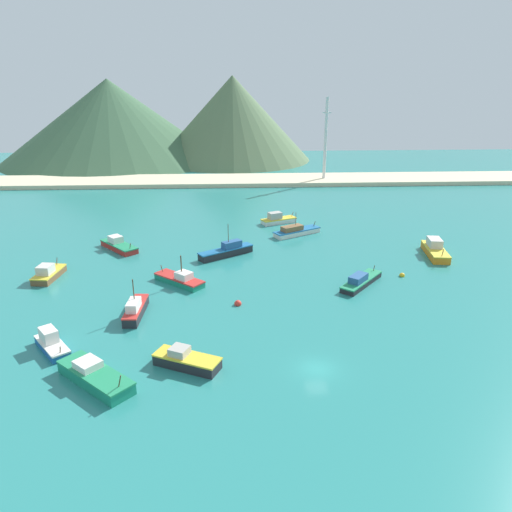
% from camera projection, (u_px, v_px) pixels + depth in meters
% --- Properties ---
extents(ground, '(260.00, 280.00, 0.50)m').
position_uv_depth(ground, '(289.00, 273.00, 85.32)').
color(ground, teal).
extents(fishing_boat_0, '(8.41, 5.58, 2.59)m').
position_uv_depth(fishing_boat_0, '(278.00, 219.00, 112.30)').
color(fishing_boat_0, silver).
rests_on(fishing_boat_0, ground).
extents(fishing_boat_1, '(3.78, 7.53, 2.59)m').
position_uv_depth(fishing_boat_1, '(48.00, 273.00, 81.97)').
color(fishing_boat_1, brown).
rests_on(fishing_boat_1, ground).
extents(fishing_boat_2, '(9.82, 9.35, 3.05)m').
position_uv_depth(fishing_boat_2, '(95.00, 376.00, 54.33)').
color(fishing_boat_2, '#198466').
rests_on(fishing_boat_2, ground).
extents(fishing_boat_3, '(5.86, 6.70, 2.61)m').
position_uv_depth(fishing_boat_3, '(51.00, 343.00, 60.83)').
color(fishing_boat_3, '#1E5BA8').
rests_on(fishing_boat_3, ground).
extents(fishing_boat_4, '(8.49, 9.41, 2.09)m').
position_uv_depth(fishing_boat_4, '(361.00, 281.00, 79.46)').
color(fishing_boat_4, '#232328').
rests_on(fishing_boat_4, ground).
extents(fishing_boat_6, '(2.42, 8.22, 5.61)m').
position_uv_depth(fishing_boat_6, '(135.00, 309.00, 69.29)').
color(fishing_boat_6, '#232328').
rests_on(fishing_boat_6, ground).
extents(fishing_boat_7, '(10.36, 7.85, 6.07)m').
position_uv_depth(fishing_boat_7, '(227.00, 251.00, 92.18)').
color(fishing_boat_7, '#232328').
rests_on(fishing_boat_7, ground).
extents(fishing_boat_8, '(4.24, 10.10, 2.96)m').
position_uv_depth(fishing_boat_8, '(435.00, 250.00, 92.50)').
color(fishing_boat_8, orange).
rests_on(fishing_boat_8, ground).
extents(fishing_boat_9, '(8.49, 9.17, 2.44)m').
position_uv_depth(fishing_boat_9, '(119.00, 245.00, 95.71)').
color(fishing_boat_9, red).
rests_on(fishing_boat_9, ground).
extents(fishing_boat_10, '(10.52, 7.69, 4.90)m').
position_uv_depth(fishing_boat_10, '(296.00, 231.00, 104.19)').
color(fishing_boat_10, silver).
rests_on(fishing_boat_10, ground).
extents(fishing_boat_11, '(8.72, 8.05, 4.93)m').
position_uv_depth(fishing_boat_11, '(180.00, 279.00, 80.01)').
color(fishing_boat_11, '#198466').
rests_on(fishing_boat_11, ground).
extents(fishing_boat_12, '(8.26, 5.79, 2.33)m').
position_uv_depth(fishing_boat_12, '(186.00, 360.00, 57.35)').
color(fishing_boat_12, '#232328').
rests_on(fishing_boat_12, ground).
extents(buoy_0, '(0.90, 0.90, 0.90)m').
position_uv_depth(buoy_0, '(402.00, 275.00, 83.14)').
color(buoy_0, gold).
rests_on(buoy_0, ground).
extents(buoy_1, '(1.07, 1.07, 1.07)m').
position_uv_depth(buoy_1, '(238.00, 304.00, 72.87)').
color(buoy_1, red).
rests_on(buoy_1, ground).
extents(beach_strip, '(247.00, 16.00, 1.20)m').
position_uv_depth(beach_strip, '(263.00, 180.00, 154.98)').
color(beach_strip, beige).
rests_on(beach_strip, ground).
extents(hill_west, '(82.81, 82.81, 30.08)m').
position_uv_depth(hill_west, '(110.00, 120.00, 189.16)').
color(hill_west, '#3D6042').
rests_on(hill_west, ground).
extents(hill_central, '(59.55, 59.55, 31.24)m').
position_uv_depth(hill_central, '(233.00, 118.00, 190.56)').
color(hill_central, '#56704C').
rests_on(hill_central, ground).
extents(radio_tower, '(2.55, 2.04, 25.47)m').
position_uv_depth(radio_tower, '(326.00, 140.00, 150.78)').
color(radio_tower, silver).
rests_on(radio_tower, ground).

